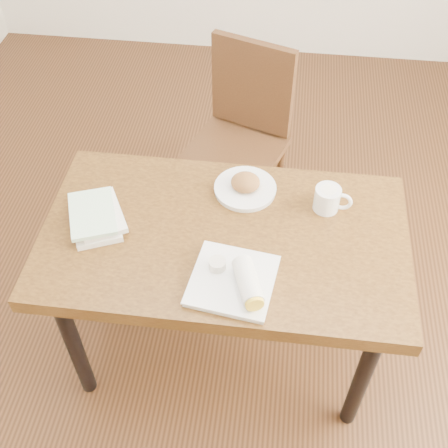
# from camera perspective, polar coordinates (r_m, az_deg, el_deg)

# --- Properties ---
(ground) EXTENTS (4.00, 5.00, 0.01)m
(ground) POSITION_cam_1_polar(r_m,az_deg,el_deg) (2.57, 0.00, -12.18)
(ground) COLOR #472814
(ground) RESTS_ON ground
(table) EXTENTS (1.28, 0.73, 0.75)m
(table) POSITION_cam_1_polar(r_m,az_deg,el_deg) (2.02, 0.00, -2.61)
(table) COLOR brown
(table) RESTS_ON ground
(chair_far) EXTENTS (0.54, 0.54, 0.95)m
(chair_far) POSITION_cam_1_polar(r_m,az_deg,el_deg) (2.70, 1.79, 9.52)
(chair_far) COLOR #3F2512
(chair_far) RESTS_ON ground
(plate_scone) EXTENTS (0.23, 0.23, 0.07)m
(plate_scone) POSITION_cam_1_polar(r_m,az_deg,el_deg) (2.08, 2.18, 3.84)
(plate_scone) COLOR white
(plate_scone) RESTS_ON table
(coffee_mug) EXTENTS (0.14, 0.09, 0.09)m
(coffee_mug) POSITION_cam_1_polar(r_m,az_deg,el_deg) (2.03, 10.55, 2.56)
(coffee_mug) COLOR white
(coffee_mug) RESTS_ON table
(plate_burrito) EXTENTS (0.30, 0.30, 0.09)m
(plate_burrito) POSITION_cam_1_polar(r_m,az_deg,el_deg) (1.79, 1.33, -5.80)
(plate_burrito) COLOR white
(plate_burrito) RESTS_ON table
(book_stack) EXTENTS (0.25, 0.28, 0.06)m
(book_stack) POSITION_cam_1_polar(r_m,az_deg,el_deg) (2.01, -12.86, 0.72)
(book_stack) COLOR white
(book_stack) RESTS_ON table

